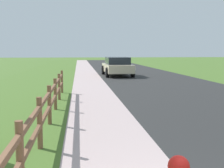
{
  "coord_description": "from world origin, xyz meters",
  "views": [
    {
      "loc": [
        -1.64,
        -2.36,
        2.0
      ],
      "look_at": [
        -0.34,
        9.09,
        0.68
      ],
      "focal_mm": 46.67,
      "sensor_mm": 36.0,
      "label": 1
    }
  ],
  "objects": [
    {
      "name": "ground_plane",
      "position": [
        0.0,
        25.0,
        0.0
      ],
      "size": [
        120.0,
        120.0,
        0.0
      ],
      "primitive_type": "plane",
      "color": "#496C29"
    },
    {
      "name": "road_asphalt",
      "position": [
        3.5,
        27.0,
        0.0
      ],
      "size": [
        7.0,
        66.0,
        0.01
      ],
      "primitive_type": "cube",
      "color": "#292929",
      "rests_on": "ground"
    },
    {
      "name": "curb_concrete",
      "position": [
        -3.0,
        27.0,
        0.0
      ],
      "size": [
        6.0,
        66.0,
        0.01
      ],
      "primitive_type": "cube",
      "color": "#BAA1A0",
      "rests_on": "ground"
    },
    {
      "name": "grass_verge",
      "position": [
        -4.5,
        27.0,
        0.01
      ],
      "size": [
        5.0,
        66.0,
        0.0
      ],
      "primitive_type": "cube",
      "color": "#496C29",
      "rests_on": "ground"
    },
    {
      "name": "rail_fence",
      "position": [
        -2.45,
        5.56,
        0.62
      ],
      "size": [
        0.11,
        12.13,
        1.07
      ],
      "color": "brown",
      "rests_on": "ground"
    },
    {
      "name": "parked_suv_beige",
      "position": [
        1.41,
        20.76,
        0.78
      ],
      "size": [
        2.23,
        4.9,
        1.49
      ],
      "color": "#C6B793",
      "rests_on": "ground"
    }
  ]
}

